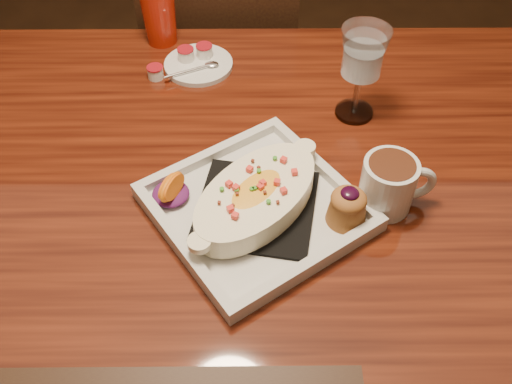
{
  "coord_description": "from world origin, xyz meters",
  "views": [
    {
      "loc": [
        0.09,
        -0.76,
        1.51
      ],
      "look_at": [
        0.09,
        -0.1,
        0.77
      ],
      "focal_mm": 40.0,
      "sensor_mm": 36.0,
      "label": 1
    }
  ],
  "objects_px": {
    "chair_far": "(224,68)",
    "red_tumbler": "(159,15)",
    "table": "(211,194)",
    "plate": "(261,202)",
    "coffee_mug": "(390,183)",
    "goblet": "(363,58)",
    "saucer": "(197,62)"
  },
  "relations": [
    {
      "from": "goblet",
      "to": "saucer",
      "type": "xyz_separation_m",
      "value": [
        -0.33,
        0.16,
        -0.12
      ]
    },
    {
      "from": "goblet",
      "to": "saucer",
      "type": "bearing_deg",
      "value": 153.47
    },
    {
      "from": "plate",
      "to": "coffee_mug",
      "type": "distance_m",
      "value": 0.22
    },
    {
      "from": "table",
      "to": "plate",
      "type": "height_order",
      "value": "plate"
    },
    {
      "from": "plate",
      "to": "red_tumbler",
      "type": "bearing_deg",
      "value": 78.26
    },
    {
      "from": "coffee_mug",
      "to": "saucer",
      "type": "xyz_separation_m",
      "value": [
        -0.35,
        0.41,
        -0.04
      ]
    },
    {
      "from": "red_tumbler",
      "to": "goblet",
      "type": "bearing_deg",
      "value": -32.58
    },
    {
      "from": "table",
      "to": "chair_far",
      "type": "height_order",
      "value": "chair_far"
    },
    {
      "from": "plate",
      "to": "goblet",
      "type": "bearing_deg",
      "value": 19.31
    },
    {
      "from": "chair_far",
      "to": "plate",
      "type": "distance_m",
      "value": 0.81
    },
    {
      "from": "saucer",
      "to": "coffee_mug",
      "type": "bearing_deg",
      "value": -49.15
    },
    {
      "from": "goblet",
      "to": "red_tumbler",
      "type": "relative_size",
      "value": 1.45
    },
    {
      "from": "plate",
      "to": "saucer",
      "type": "height_order",
      "value": "plate"
    },
    {
      "from": "coffee_mug",
      "to": "goblet",
      "type": "distance_m",
      "value": 0.26
    },
    {
      "from": "goblet",
      "to": "saucer",
      "type": "height_order",
      "value": "goblet"
    },
    {
      "from": "coffee_mug",
      "to": "red_tumbler",
      "type": "height_order",
      "value": "red_tumbler"
    },
    {
      "from": "chair_far",
      "to": "red_tumbler",
      "type": "relative_size",
      "value": 6.98
    },
    {
      "from": "table",
      "to": "coffee_mug",
      "type": "xyz_separation_m",
      "value": [
        0.32,
        -0.11,
        0.15
      ]
    },
    {
      "from": "chair_far",
      "to": "goblet",
      "type": "height_order",
      "value": "goblet"
    },
    {
      "from": "goblet",
      "to": "table",
      "type": "bearing_deg",
      "value": -155.41
    },
    {
      "from": "table",
      "to": "goblet",
      "type": "relative_size",
      "value": 7.75
    },
    {
      "from": "table",
      "to": "chair_far",
      "type": "distance_m",
      "value": 0.65
    },
    {
      "from": "plate",
      "to": "goblet",
      "type": "relative_size",
      "value": 2.26
    },
    {
      "from": "saucer",
      "to": "plate",
      "type": "bearing_deg",
      "value": -72.39
    },
    {
      "from": "chair_far",
      "to": "goblet",
      "type": "xyz_separation_m",
      "value": [
        0.29,
        -0.5,
        0.38
      ]
    },
    {
      "from": "chair_far",
      "to": "coffee_mug",
      "type": "height_order",
      "value": "chair_far"
    },
    {
      "from": "red_tumbler",
      "to": "saucer",
      "type": "bearing_deg",
      "value": -49.3
    },
    {
      "from": "table",
      "to": "goblet",
      "type": "bearing_deg",
      "value": 24.59
    },
    {
      "from": "table",
      "to": "goblet",
      "type": "xyz_separation_m",
      "value": [
        0.29,
        0.13,
        0.23
      ]
    },
    {
      "from": "coffee_mug",
      "to": "saucer",
      "type": "height_order",
      "value": "coffee_mug"
    },
    {
      "from": "chair_far",
      "to": "coffee_mug",
      "type": "xyz_separation_m",
      "value": [
        0.32,
        -0.74,
        0.3
      ]
    },
    {
      "from": "chair_far",
      "to": "coffee_mug",
      "type": "relative_size",
      "value": 7.07
    }
  ]
}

